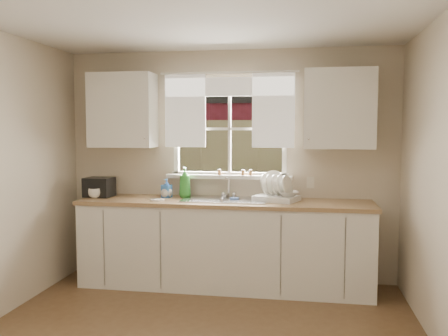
% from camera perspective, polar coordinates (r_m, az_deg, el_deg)
% --- Properties ---
extents(room_walls, '(3.62, 4.02, 2.50)m').
position_cam_1_polar(room_walls, '(3.18, -5.11, -2.74)').
color(room_walls, beige).
rests_on(room_walls, ground).
extents(ceiling, '(3.60, 4.00, 0.02)m').
position_cam_1_polar(ceiling, '(3.33, -4.98, 19.51)').
color(ceiling, silver).
rests_on(ceiling, room_walls).
extents(window, '(1.38, 0.16, 1.06)m').
position_cam_1_polar(window, '(5.18, 0.64, 2.91)').
color(window, white).
rests_on(window, room_walls).
extents(curtains, '(1.50, 0.03, 0.81)m').
position_cam_1_polar(curtains, '(5.14, 0.56, 7.90)').
color(curtains, white).
rests_on(curtains, room_walls).
extents(base_cabinets, '(3.00, 0.62, 0.87)m').
position_cam_1_polar(base_cabinets, '(5.01, 0.06, -9.30)').
color(base_cabinets, white).
rests_on(base_cabinets, ground).
extents(countertop, '(3.04, 0.65, 0.04)m').
position_cam_1_polar(countertop, '(4.92, 0.06, -4.15)').
color(countertop, '#96734B').
rests_on(countertop, base_cabinets).
extents(upper_cabinet_left, '(0.70, 0.33, 0.80)m').
position_cam_1_polar(upper_cabinet_left, '(5.32, -12.09, 6.78)').
color(upper_cabinet_left, white).
rests_on(upper_cabinet_left, room_walls).
extents(upper_cabinet_right, '(0.70, 0.33, 0.80)m').
position_cam_1_polar(upper_cabinet_right, '(4.96, 13.67, 6.91)').
color(upper_cabinet_right, white).
rests_on(upper_cabinet_right, room_walls).
extents(wall_outlet, '(0.08, 0.01, 0.12)m').
position_cam_1_polar(wall_outlet, '(5.13, 10.36, -1.72)').
color(wall_outlet, beige).
rests_on(wall_outlet, room_walls).
extents(sill_jars, '(0.38, 0.04, 0.06)m').
position_cam_1_polar(sill_jars, '(5.13, 1.64, -0.53)').
color(sill_jars, brown).
rests_on(sill_jars, window).
extents(backyard, '(20.00, 10.00, 6.13)m').
position_cam_1_polar(backyard, '(11.68, 8.55, 13.60)').
color(backyard, '#335421').
rests_on(backyard, ground).
extents(sink, '(0.88, 0.52, 0.40)m').
position_cam_1_polar(sink, '(4.96, 0.12, -4.69)').
color(sink, '#B7B7BC').
rests_on(sink, countertop).
extents(dish_rack, '(0.51, 0.45, 0.30)m').
position_cam_1_polar(dish_rack, '(4.91, 6.31, -3.02)').
color(dish_rack, white).
rests_on(dish_rack, countertop).
extents(bowl, '(0.25, 0.25, 0.05)m').
position_cam_1_polar(bowl, '(4.86, 7.68, -3.09)').
color(bowl, beige).
rests_on(bowl, dish_rack).
extents(soap_bottle_a, '(0.14, 0.14, 0.33)m').
position_cam_1_polar(soap_bottle_a, '(5.14, -4.73, -1.72)').
color(soap_bottle_a, green).
rests_on(soap_bottle_a, countertop).
extents(soap_bottle_b, '(0.11, 0.11, 0.20)m').
position_cam_1_polar(soap_bottle_b, '(5.15, -6.91, -2.42)').
color(soap_bottle_b, '#3471C4').
rests_on(soap_bottle_b, countertop).
extents(soap_bottle_c, '(0.16, 0.16, 0.16)m').
position_cam_1_polar(soap_bottle_c, '(5.15, -6.93, -2.66)').
color(soap_bottle_c, beige).
rests_on(soap_bottle_c, countertop).
extents(saucer, '(0.15, 0.15, 0.01)m').
position_cam_1_polar(saucer, '(4.98, -8.04, -3.80)').
color(saucer, white).
rests_on(saucer, countertop).
extents(cup, '(0.14, 0.14, 0.11)m').
position_cam_1_polar(cup, '(5.26, -15.30, -2.94)').
color(cup, white).
rests_on(cup, countertop).
extents(black_appliance, '(0.30, 0.26, 0.21)m').
position_cam_1_polar(black_appliance, '(5.36, -14.77, -2.23)').
color(black_appliance, black).
rests_on(black_appliance, countertop).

